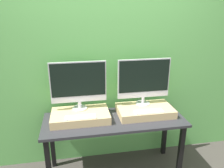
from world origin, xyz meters
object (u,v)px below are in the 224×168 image
(monitor_left, at_px, (79,84))
(monitor_right, at_px, (144,80))
(keyboard_right, at_px, (149,111))
(keyboard_left, at_px, (81,117))

(monitor_left, relative_size, monitor_right, 1.00)
(keyboard_right, bearing_deg, keyboard_left, 180.00)
(keyboard_left, bearing_deg, monitor_right, 16.57)
(monitor_left, height_order, keyboard_right, monitor_left)
(keyboard_right, bearing_deg, monitor_right, 90.00)
(monitor_right, bearing_deg, keyboard_left, -163.43)
(monitor_right, bearing_deg, keyboard_right, -90.00)
(keyboard_left, height_order, keyboard_right, same)
(keyboard_right, bearing_deg, monitor_left, 163.43)
(monitor_right, height_order, keyboard_right, monitor_right)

